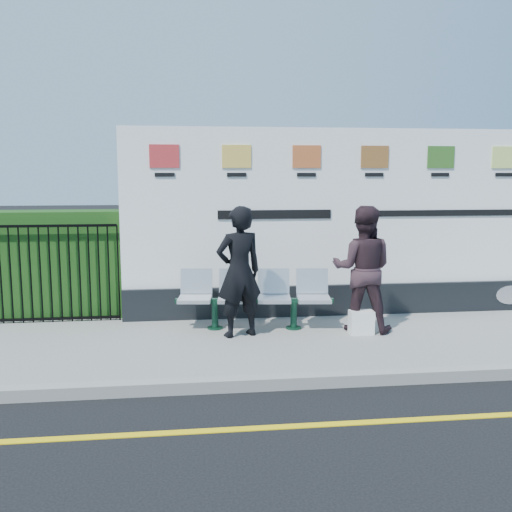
# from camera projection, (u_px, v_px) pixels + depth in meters

# --- Properties ---
(ground) EXTENTS (80.00, 80.00, 0.00)m
(ground) POSITION_uv_depth(u_px,v_px,m) (442.00, 419.00, 5.65)
(ground) COLOR black
(pavement) EXTENTS (14.00, 3.00, 0.12)m
(pavement) POSITION_uv_depth(u_px,v_px,m) (364.00, 340.00, 8.09)
(pavement) COLOR gray
(pavement) RESTS_ON ground
(kerb) EXTENTS (14.00, 0.18, 0.14)m
(kerb) POSITION_uv_depth(u_px,v_px,m) (404.00, 377.00, 6.62)
(kerb) COLOR gray
(kerb) RESTS_ON ground
(yellow_line) EXTENTS (14.00, 0.10, 0.01)m
(yellow_line) POSITION_uv_depth(u_px,v_px,m) (442.00, 418.00, 5.65)
(yellow_line) COLOR yellow
(yellow_line) RESTS_ON ground
(billboard) EXTENTS (8.00, 0.30, 3.00)m
(billboard) POSITION_uv_depth(u_px,v_px,m) (371.00, 235.00, 9.29)
(billboard) COLOR black
(billboard) RESTS_ON pavement
(hedge) EXTENTS (2.35, 0.70, 1.70)m
(hedge) POSITION_uv_depth(u_px,v_px,m) (57.00, 264.00, 9.19)
(hedge) COLOR #1D4815
(hedge) RESTS_ON pavement
(railing) EXTENTS (2.05, 0.06, 1.54)m
(railing) POSITION_uv_depth(u_px,v_px,m) (50.00, 273.00, 8.75)
(railing) COLOR black
(railing) RESTS_ON pavement
(bench) EXTENTS (2.29, 0.83, 0.48)m
(bench) POSITION_uv_depth(u_px,v_px,m) (254.00, 313.00, 8.45)
(bench) COLOR silver
(bench) RESTS_ON pavement
(woman_left) EXTENTS (0.78, 0.63, 1.85)m
(woman_left) POSITION_uv_depth(u_px,v_px,m) (239.00, 272.00, 7.98)
(woman_left) COLOR black
(woman_left) RESTS_ON pavement
(woman_right) EXTENTS (1.07, 0.95, 1.84)m
(woman_right) POSITION_uv_depth(u_px,v_px,m) (363.00, 269.00, 8.27)
(woman_right) COLOR #312026
(woman_right) RESTS_ON pavement
(handbag_brown) EXTENTS (0.27, 0.13, 0.20)m
(handbag_brown) POSITION_uv_depth(u_px,v_px,m) (234.00, 290.00, 8.40)
(handbag_brown) COLOR black
(handbag_brown) RESTS_ON bench
(carrier_bag_white) EXTENTS (0.34, 0.20, 0.34)m
(carrier_bag_white) POSITION_uv_depth(u_px,v_px,m) (361.00, 322.00, 8.18)
(carrier_bag_white) COLOR white
(carrier_bag_white) RESTS_ON pavement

